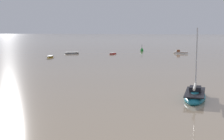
{
  "coord_description": "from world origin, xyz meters",
  "views": [
    {
      "loc": [
        15.25,
        -18.46,
        6.94
      ],
      "look_at": [
        5.21,
        30.54,
        0.5
      ],
      "focal_mm": 51.46,
      "sensor_mm": 36.0,
      "label": 1
    }
  ],
  "objects_px": {
    "rowboat_moored_3": "(50,57)",
    "channel_buoy": "(142,50)",
    "rowboat_moored_7": "(113,53)",
    "motorboat_moored_0": "(179,53)",
    "rowboat_moored_6": "(72,53)",
    "sailboat_moored_0": "(195,96)"
  },
  "relations": [
    {
      "from": "rowboat_moored_3",
      "to": "channel_buoy",
      "type": "height_order",
      "value": "channel_buoy"
    },
    {
      "from": "rowboat_moored_3",
      "to": "rowboat_moored_7",
      "type": "distance_m",
      "value": 18.69
    },
    {
      "from": "motorboat_moored_0",
      "to": "rowboat_moored_6",
      "type": "height_order",
      "value": "motorboat_moored_0"
    },
    {
      "from": "sailboat_moored_0",
      "to": "rowboat_moored_6",
      "type": "bearing_deg",
      "value": 35.48
    },
    {
      "from": "rowboat_moored_3",
      "to": "rowboat_moored_6",
      "type": "height_order",
      "value": "rowboat_moored_6"
    },
    {
      "from": "sailboat_moored_0",
      "to": "rowboat_moored_6",
      "type": "distance_m",
      "value": 61.55
    },
    {
      "from": "motorboat_moored_0",
      "to": "sailboat_moored_0",
      "type": "xyz_separation_m",
      "value": [
        1.43,
        -60.1,
        0.08
      ]
    },
    {
      "from": "rowboat_moored_7",
      "to": "rowboat_moored_3",
      "type": "bearing_deg",
      "value": -27.62
    },
    {
      "from": "motorboat_moored_0",
      "to": "rowboat_moored_6",
      "type": "distance_m",
      "value": 30.19
    },
    {
      "from": "sailboat_moored_0",
      "to": "rowboat_moored_6",
      "type": "relative_size",
      "value": 1.74
    },
    {
      "from": "motorboat_moored_0",
      "to": "rowboat_moored_7",
      "type": "relative_size",
      "value": 1.19
    },
    {
      "from": "rowboat_moored_3",
      "to": "rowboat_moored_7",
      "type": "xyz_separation_m",
      "value": [
        12.91,
        13.51,
        -0.01
      ]
    },
    {
      "from": "motorboat_moored_0",
      "to": "rowboat_moored_3",
      "type": "relative_size",
      "value": 1.14
    },
    {
      "from": "rowboat_moored_7",
      "to": "channel_buoy",
      "type": "bearing_deg",
      "value": 168.79
    },
    {
      "from": "sailboat_moored_0",
      "to": "motorboat_moored_0",
      "type": "bearing_deg",
      "value": 6.78
    },
    {
      "from": "rowboat_moored_3",
      "to": "rowboat_moored_6",
      "type": "relative_size",
      "value": 0.88
    },
    {
      "from": "rowboat_moored_3",
      "to": "sailboat_moored_0",
      "type": "xyz_separation_m",
      "value": [
        32.31,
        -41.23,
        0.17
      ]
    },
    {
      "from": "sailboat_moored_0",
      "to": "rowboat_moored_7",
      "type": "distance_m",
      "value": 58.08
    },
    {
      "from": "motorboat_moored_0",
      "to": "sailboat_moored_0",
      "type": "height_order",
      "value": "sailboat_moored_0"
    },
    {
      "from": "motorboat_moored_0",
      "to": "channel_buoy",
      "type": "xyz_separation_m",
      "value": [
        -11.32,
        7.54,
        0.22
      ]
    },
    {
      "from": "channel_buoy",
      "to": "rowboat_moored_7",
      "type": "bearing_deg",
      "value": -117.27
    },
    {
      "from": "rowboat_moored_3",
      "to": "channel_buoy",
      "type": "bearing_deg",
      "value": 134.79
    }
  ]
}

